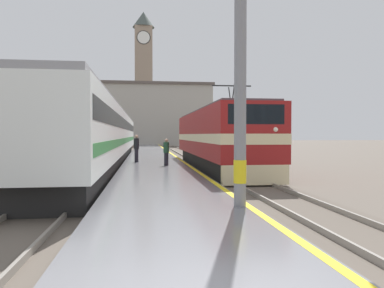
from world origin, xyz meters
name	(u,v)px	position (x,y,z in m)	size (l,w,h in m)	color
ground_plane	(152,158)	(0.00, 30.00, 0.00)	(200.00, 200.00, 0.00)	#60564C
platform	(154,160)	(0.00, 25.00, 0.13)	(4.18, 140.00, 0.26)	slate
rail_track_near	(201,161)	(3.69, 25.00, 0.03)	(2.83, 140.00, 0.16)	#60564C
rail_track_far	(108,162)	(-3.43, 25.00, 0.03)	(2.83, 140.00, 0.16)	#60564C
locomotive_train	(216,138)	(3.69, 18.99, 1.87)	(2.92, 17.13, 4.62)	black
passenger_train	(106,135)	(-3.43, 23.76, 2.06)	(2.92, 37.44, 3.81)	black
catenary_mast	(242,66)	(1.76, 5.52, 3.87)	(2.30, 0.33, 7.40)	gray
person_on_platform	(136,148)	(-1.23, 21.43, 1.23)	(0.34, 0.34, 1.83)	#23232D
second_waiting_passenger	(166,152)	(0.59, 18.51, 1.10)	(0.34, 0.34, 1.61)	#23232D
clock_tower	(144,75)	(-0.68, 78.00, 15.10)	(4.66, 4.66, 28.59)	gray
station_building	(148,115)	(0.16, 68.31, 5.92)	(24.33, 8.45, 11.78)	#A8A399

